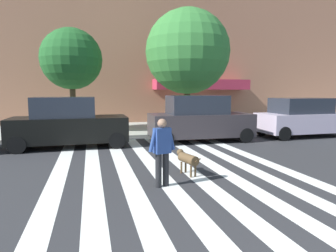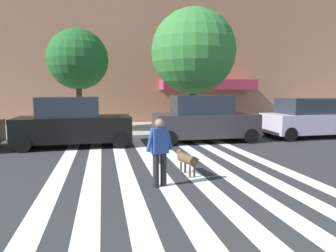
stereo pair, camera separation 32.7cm
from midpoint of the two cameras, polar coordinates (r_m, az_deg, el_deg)
name	(u,v)px [view 2 (the right image)]	position (r m, az deg, el deg)	size (l,w,h in m)	color
ground_plane	(199,174)	(8.29, 7.19, -9.21)	(160.00, 160.00, 0.00)	#2B2B2D
sidewalk_far	(147,129)	(17.41, -3.54, -0.49)	(80.00, 6.00, 0.15)	#9FA397
crosswalk_stripes	(177,175)	(8.11, 2.89, -9.51)	(6.75, 12.52, 0.01)	silver
parked_car_behind_first	(73,123)	(12.59, -17.34, 0.51)	(4.59, 1.94, 2.05)	black
parked_car_third_in_line	(204,120)	(13.38, 7.70, 1.25)	(4.67, 2.12, 2.09)	#332D30
parked_car_fourth_in_line	(309,118)	(16.16, 26.42, 1.36)	(4.49, 2.06, 1.95)	#C0AEC4
street_tree_nearest	(78,60)	(16.24, -16.63, 12.32)	(3.14, 3.14, 5.36)	#4C3823
street_tree_middle	(193,52)	(16.49, 5.56, 14.25)	(4.61, 4.61, 6.59)	#4C3823
pedestrian_dog_walker	(160,149)	(6.94, -0.29, -4.44)	(0.70, 0.33, 1.64)	black
dog_on_leash	(187,159)	(8.05, 4.81, -6.41)	(0.43, 1.08, 0.65)	brown
pedestrian_bystander	(316,110)	(20.87, 27.35, 2.73)	(0.42, 0.66, 1.64)	#282D4C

